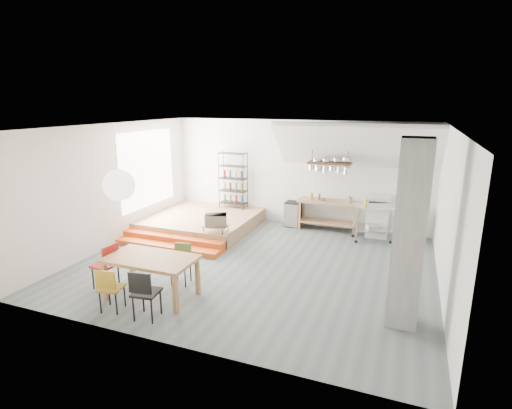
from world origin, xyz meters
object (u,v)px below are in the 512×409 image
at_px(stove, 378,220).
at_px(dining_table, 151,262).
at_px(mini_fridge, 293,214).
at_px(rolling_cart, 373,218).

bearing_deg(stove, dining_table, -125.04).
bearing_deg(stove, mini_fridge, 178.99).
height_order(dining_table, mini_fridge, dining_table).
height_order(stove, rolling_cart, stove).
bearing_deg(mini_fridge, rolling_cart, -11.77).
distance_m(stove, dining_table, 6.60).
height_order(stove, mini_fridge, stove).
relative_size(stove, dining_table, 0.68).
bearing_deg(rolling_cart, dining_table, -144.81).
height_order(stove, dining_table, stove).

